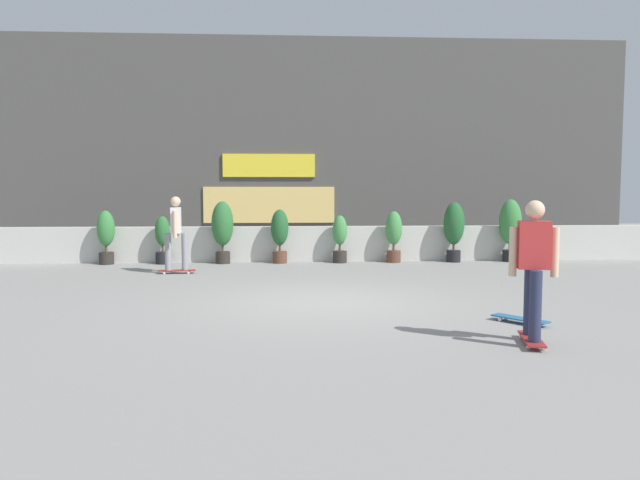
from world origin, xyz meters
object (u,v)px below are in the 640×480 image
object	(u,v)px
potted_plant_0	(106,234)
potted_plant_5	(394,234)
skater_foreground	(176,231)
skater_far_left	(534,265)
potted_plant_6	(454,227)
potted_plant_7	(510,225)
potted_plant_3	(280,233)
potted_plant_2	(222,227)
potted_plant_4	(340,238)
skateboard_near_camera	(520,319)
potted_plant_1	(163,239)

from	to	relation	value
potted_plant_0	potted_plant_5	bearing A→B (deg)	0.00
potted_plant_5	skater_foreground	size ratio (longest dim) A/B	0.77
potted_plant_0	skater_far_left	world-z (taller)	skater_far_left
potted_plant_0	potted_plant_6	xyz separation A→B (m)	(8.75, 0.00, 0.15)
potted_plant_5	potted_plant_7	bearing A→B (deg)	0.00
potted_plant_3	skater_foreground	world-z (taller)	skater_foreground
potted_plant_3	potted_plant_7	world-z (taller)	potted_plant_7
potted_plant_5	potted_plant_7	distance (m)	3.03
potted_plant_2	potted_plant_3	size ratio (longest dim) A/B	1.15
potted_plant_4	potted_plant_5	xyz separation A→B (m)	(1.38, 0.00, 0.09)
potted_plant_4	skateboard_near_camera	bearing A→B (deg)	-76.18
potted_plant_0	potted_plant_1	bearing A→B (deg)	0.00
potted_plant_5	potted_plant_7	size ratio (longest dim) A/B	0.81
potted_plant_1	potted_plant_4	world-z (taller)	potted_plant_4
potted_plant_1	potted_plant_3	world-z (taller)	potted_plant_3
potted_plant_3	potted_plant_6	xyz separation A→B (m)	(4.45, -0.00, 0.13)
potted_plant_4	skateboard_near_camera	distance (m)	7.55
skater_foreground	potted_plant_6	bearing A→B (deg)	15.37
potted_plant_5	skater_foreground	world-z (taller)	skater_foreground
potted_plant_5	skater_foreground	distance (m)	5.48
potted_plant_3	potted_plant_7	xyz separation A→B (m)	(5.93, -0.00, 0.18)
potted_plant_4	skater_far_left	bearing A→B (deg)	-79.98
potted_plant_3	skateboard_near_camera	world-z (taller)	potted_plant_3
potted_plant_2	skater_foreground	bearing A→B (deg)	-114.15
potted_plant_1	potted_plant_4	distance (m)	4.44
potted_plant_3	skateboard_near_camera	distance (m)	8.06
potted_plant_2	skateboard_near_camera	distance (m)	8.76
potted_plant_5	skater_foreground	bearing A→B (deg)	-160.31
potted_plant_6	potted_plant_0	bearing A→B (deg)	-180.00
potted_plant_7	potted_plant_5	bearing A→B (deg)	180.00
potted_plant_0	potted_plant_3	bearing A→B (deg)	0.00
potted_plant_0	skateboard_near_camera	xyz separation A→B (m)	(7.62, -7.31, -0.69)
potted_plant_2	potted_plant_4	bearing A→B (deg)	-0.00
potted_plant_7	skater_far_left	world-z (taller)	skater_far_left
potted_plant_1	skater_far_left	xyz separation A→B (m)	(5.93, -8.44, 0.31)
potted_plant_5	potted_plant_6	bearing A→B (deg)	0.00
skater_foreground	skater_far_left	bearing A→B (deg)	-51.38
skater_far_left	potted_plant_3	bearing A→B (deg)	109.63
potted_plant_3	skater_far_left	size ratio (longest dim) A/B	0.80
skater_foreground	skater_far_left	distance (m)	8.44
potted_plant_0	skater_foreground	distance (m)	2.76
potted_plant_7	skater_far_left	distance (m)	8.93
potted_plant_0	skater_far_left	bearing A→B (deg)	-49.10
potted_plant_2	potted_plant_6	distance (m)	5.88
potted_plant_0	potted_plant_3	world-z (taller)	potted_plant_3
potted_plant_5	potted_plant_3	bearing A→B (deg)	180.00
potted_plant_2	potted_plant_6	bearing A→B (deg)	0.00
skater_far_left	skateboard_near_camera	world-z (taller)	skater_far_left
potted_plant_6	skater_foreground	xyz separation A→B (m)	(-6.71, -1.85, 0.04)
potted_plant_6	skater_foreground	size ratio (longest dim) A/B	0.91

